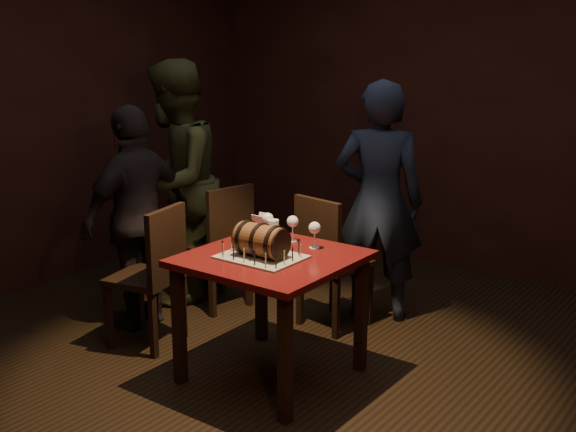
{
  "coord_description": "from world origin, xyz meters",
  "views": [
    {
      "loc": [
        2.42,
        -3.22,
        1.98
      ],
      "look_at": [
        0.01,
        0.05,
        0.95
      ],
      "focal_mm": 45.0,
      "sensor_mm": 36.0,
      "label": 1
    }
  ],
  "objects_px": {
    "person_back": "(379,202)",
    "pint_of_ale": "(273,233)",
    "wine_glass_right": "(315,229)",
    "chair_left_rear": "(223,240)",
    "wine_glass_left": "(268,220)",
    "person_left_front": "(137,218)",
    "barrel_cake": "(261,240)",
    "chair_left_front": "(154,269)",
    "person_left_rear": "(175,183)",
    "pub_table": "(271,274)",
    "wine_glass_mid": "(293,223)",
    "chair_back": "(327,255)"
  },
  "relations": [
    {
      "from": "chair_back",
      "to": "chair_left_front",
      "type": "xyz_separation_m",
      "value": [
        -0.73,
        -0.9,
        0.0
      ]
    },
    {
      "from": "pint_of_ale",
      "to": "wine_glass_left",
      "type": "bearing_deg",
      "value": 141.39
    },
    {
      "from": "pint_of_ale",
      "to": "chair_left_rear",
      "type": "height_order",
      "value": "chair_left_rear"
    },
    {
      "from": "wine_glass_mid",
      "to": "pub_table",
      "type": "bearing_deg",
      "value": -76.75
    },
    {
      "from": "chair_left_rear",
      "to": "barrel_cake",
      "type": "bearing_deg",
      "value": -37.86
    },
    {
      "from": "wine_glass_left",
      "to": "pint_of_ale",
      "type": "distance_m",
      "value": 0.14
    },
    {
      "from": "pub_table",
      "to": "barrel_cake",
      "type": "height_order",
      "value": "barrel_cake"
    },
    {
      "from": "pub_table",
      "to": "person_left_front",
      "type": "relative_size",
      "value": 0.59
    },
    {
      "from": "chair_back",
      "to": "chair_left_rear",
      "type": "bearing_deg",
      "value": -170.35
    },
    {
      "from": "wine_glass_mid",
      "to": "chair_back",
      "type": "relative_size",
      "value": 0.17
    },
    {
      "from": "chair_left_rear",
      "to": "chair_left_front",
      "type": "distance_m",
      "value": 0.76
    },
    {
      "from": "wine_glass_mid",
      "to": "person_left_rear",
      "type": "xyz_separation_m",
      "value": [
        -1.31,
        0.31,
        0.04
      ]
    },
    {
      "from": "wine_glass_left",
      "to": "chair_left_front",
      "type": "height_order",
      "value": "chair_left_front"
    },
    {
      "from": "wine_glass_right",
      "to": "person_left_front",
      "type": "xyz_separation_m",
      "value": [
        -1.34,
        -0.17,
        -0.1
      ]
    },
    {
      "from": "wine_glass_left",
      "to": "wine_glass_right",
      "type": "xyz_separation_m",
      "value": [
        0.36,
        -0.01,
        0.0
      ]
    },
    {
      "from": "wine_glass_mid",
      "to": "person_back",
      "type": "relative_size",
      "value": 0.1
    },
    {
      "from": "wine_glass_right",
      "to": "person_back",
      "type": "distance_m",
      "value": 0.93
    },
    {
      "from": "wine_glass_right",
      "to": "person_back",
      "type": "height_order",
      "value": "person_back"
    },
    {
      "from": "wine_glass_left",
      "to": "chair_left_rear",
      "type": "bearing_deg",
      "value": 151.71
    },
    {
      "from": "wine_glass_right",
      "to": "chair_back",
      "type": "distance_m",
      "value": 0.69
    },
    {
      "from": "person_left_front",
      "to": "wine_glass_right",
      "type": "bearing_deg",
      "value": 98.46
    },
    {
      "from": "wine_glass_right",
      "to": "pint_of_ale",
      "type": "xyz_separation_m",
      "value": [
        -0.25,
        -0.08,
        -0.05
      ]
    },
    {
      "from": "pint_of_ale",
      "to": "person_back",
      "type": "height_order",
      "value": "person_back"
    },
    {
      "from": "barrel_cake",
      "to": "chair_left_rear",
      "type": "height_order",
      "value": "barrel_cake"
    },
    {
      "from": "wine_glass_right",
      "to": "wine_glass_left",
      "type": "bearing_deg",
      "value": 178.66
    },
    {
      "from": "wine_glass_left",
      "to": "wine_glass_mid",
      "type": "bearing_deg",
      "value": 12.0
    },
    {
      "from": "wine_glass_mid",
      "to": "wine_glass_right",
      "type": "xyz_separation_m",
      "value": [
        0.19,
        -0.04,
        0.0
      ]
    },
    {
      "from": "wine_glass_mid",
      "to": "chair_left_front",
      "type": "distance_m",
      "value": 0.96
    },
    {
      "from": "wine_glass_left",
      "to": "person_left_front",
      "type": "bearing_deg",
      "value": -169.98
    },
    {
      "from": "chair_back",
      "to": "wine_glass_left",
      "type": "bearing_deg",
      "value": -100.67
    },
    {
      "from": "wine_glass_mid",
      "to": "person_left_rear",
      "type": "relative_size",
      "value": 0.09
    },
    {
      "from": "wine_glass_right",
      "to": "pub_table",
      "type": "bearing_deg",
      "value": -114.26
    },
    {
      "from": "person_back",
      "to": "person_left_front",
      "type": "bearing_deg",
      "value": 17.69
    },
    {
      "from": "wine_glass_left",
      "to": "person_back",
      "type": "distance_m",
      "value": 0.96
    },
    {
      "from": "wine_glass_mid",
      "to": "person_back",
      "type": "distance_m",
      "value": 0.89
    },
    {
      "from": "pub_table",
      "to": "pint_of_ale",
      "type": "height_order",
      "value": "pint_of_ale"
    },
    {
      "from": "chair_back",
      "to": "chair_left_rear",
      "type": "distance_m",
      "value": 0.83
    },
    {
      "from": "wine_glass_mid",
      "to": "wine_glass_right",
      "type": "distance_m",
      "value": 0.2
    },
    {
      "from": "wine_glass_left",
      "to": "person_back",
      "type": "height_order",
      "value": "person_back"
    },
    {
      "from": "wine_glass_mid",
      "to": "person_left_rear",
      "type": "bearing_deg",
      "value": 166.63
    },
    {
      "from": "barrel_cake",
      "to": "chair_back",
      "type": "xyz_separation_m",
      "value": [
        -0.12,
        0.87,
        -0.33
      ]
    },
    {
      "from": "barrel_cake",
      "to": "chair_left_front",
      "type": "bearing_deg",
      "value": -178.3
    },
    {
      "from": "wine_glass_mid",
      "to": "chair_left_front",
      "type": "relative_size",
      "value": 0.17
    },
    {
      "from": "wine_glass_right",
      "to": "person_left_rear",
      "type": "relative_size",
      "value": 0.09
    },
    {
      "from": "wine_glass_left",
      "to": "chair_left_rear",
      "type": "xyz_separation_m",
      "value": [
        -0.72,
        0.39,
        -0.35
      ]
    },
    {
      "from": "person_back",
      "to": "pint_of_ale",
      "type": "bearing_deg",
      "value": 57.56
    },
    {
      "from": "wine_glass_right",
      "to": "chair_back",
      "type": "height_order",
      "value": "chair_back"
    },
    {
      "from": "chair_left_front",
      "to": "person_left_rear",
      "type": "bearing_deg",
      "value": 125.59
    },
    {
      "from": "chair_left_rear",
      "to": "pint_of_ale",
      "type": "bearing_deg",
      "value": -29.75
    },
    {
      "from": "wine_glass_left",
      "to": "chair_back",
      "type": "relative_size",
      "value": 0.17
    }
  ]
}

